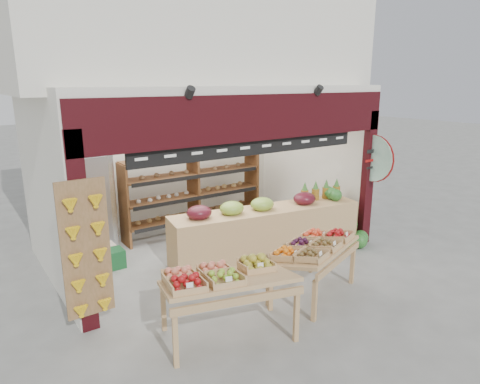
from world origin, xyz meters
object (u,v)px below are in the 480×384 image
object	(u,v)px
mid_counter	(266,230)
refrigerator	(88,199)
cardboard_stack	(91,255)
watermelon_pile	(348,234)
display_table_right	(314,248)
display_table_left	(219,278)
back_shelving	(193,178)

from	to	relation	value
mid_counter	refrigerator	bearing A→B (deg)	138.72
cardboard_stack	watermelon_pile	xyz separation A→B (m)	(4.55, -1.76, -0.04)
watermelon_pile	display_table_right	bearing A→B (deg)	-151.98
cardboard_stack	display_table_left	size ratio (longest dim) A/B	0.55
mid_counter	watermelon_pile	distance (m)	1.78
display_table_right	cardboard_stack	bearing A→B (deg)	131.66
cardboard_stack	watermelon_pile	size ratio (longest dim) A/B	1.32
display_table_left	mid_counter	bearing A→B (deg)	39.27
watermelon_pile	back_shelving	bearing A→B (deg)	130.06
back_shelving	cardboard_stack	world-z (taller)	back_shelving
mid_counter	display_table_left	distance (m)	2.77
watermelon_pile	mid_counter	bearing A→B (deg)	162.54
back_shelving	mid_counter	bearing A→B (deg)	-77.68
cardboard_stack	mid_counter	distance (m)	3.14
cardboard_stack	mid_counter	size ratio (longest dim) A/B	0.27
mid_counter	watermelon_pile	size ratio (longest dim) A/B	4.92
display_table_left	watermelon_pile	xyz separation A→B (m)	(3.80, 1.22, -0.59)
refrigerator	cardboard_stack	xyz separation A→B (m)	(-0.31, -1.02, -0.72)
refrigerator	cardboard_stack	distance (m)	1.29
display_table_right	mid_counter	bearing A→B (deg)	77.58
cardboard_stack	display_table_left	world-z (taller)	display_table_left
refrigerator	display_table_right	distance (m)	4.46
back_shelving	display_table_right	bearing A→B (deg)	-88.75
back_shelving	mid_counter	size ratio (longest dim) A/B	0.85
refrigerator	watermelon_pile	xyz separation A→B (m)	(4.25, -2.79, -0.77)
display_table_right	display_table_left	bearing A→B (deg)	-175.57
display_table_right	watermelon_pile	xyz separation A→B (m)	(2.03, 1.08, -0.54)
cardboard_stack	refrigerator	bearing A→B (deg)	73.38
display_table_left	watermelon_pile	bearing A→B (deg)	17.73
refrigerator	watermelon_pile	size ratio (longest dim) A/B	2.62
back_shelving	refrigerator	distance (m)	2.17
refrigerator	cardboard_stack	bearing A→B (deg)	-114.86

